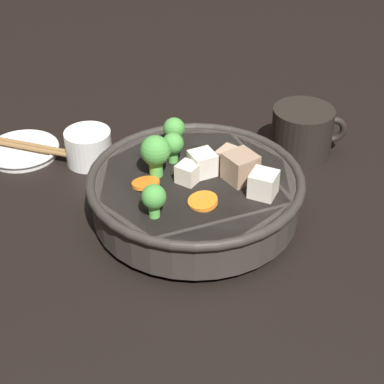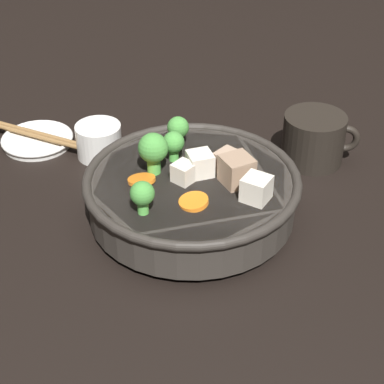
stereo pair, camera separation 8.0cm
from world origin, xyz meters
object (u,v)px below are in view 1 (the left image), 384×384
stirfry_bowl (192,190)px  side_saucer (20,150)px  tea_cup (85,147)px  dark_mug (300,132)px  chopsticks_pair (19,145)px

stirfry_bowl → side_saucer: stirfry_bowl is taller
stirfry_bowl → tea_cup: bearing=139.5°
dark_mug → chopsticks_pair: size_ratio=0.48×
tea_cup → chopsticks_pair: tea_cup is taller
side_saucer → dark_mug: dark_mug is taller
dark_mug → stirfry_bowl: bearing=-134.5°
chopsticks_pair → stirfry_bowl: bearing=-30.4°
tea_cup → chopsticks_pair: bearing=169.3°
side_saucer → dark_mug: size_ratio=0.99×
side_saucer → chopsticks_pair: size_ratio=0.47×
tea_cup → stirfry_bowl: bearing=-40.5°
chopsticks_pair → side_saucer: bearing=-26.6°
tea_cup → chopsticks_pair: (-0.10, 0.02, -0.01)m
tea_cup → dark_mug: size_ratio=0.61×
stirfry_bowl → chopsticks_pair: (-0.26, 0.15, -0.03)m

